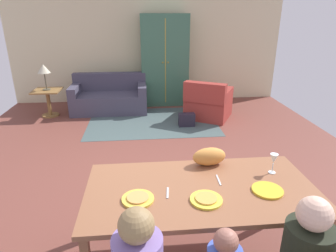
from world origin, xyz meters
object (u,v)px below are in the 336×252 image
plate_near_woman (267,190)px  side_table (48,99)px  dining_table (201,195)px  armchair (208,103)px  table_lamp (44,70)px  cat (209,157)px  wine_glass (274,160)px  armoire (164,61)px  plate_near_child (206,200)px  couch (110,98)px  handbag (187,120)px  plate_near_man (138,199)px

plate_near_woman → side_table: (-2.98, 4.35, -0.39)m
dining_table → armchair: size_ratio=1.63×
side_table → table_lamp: table_lamp is taller
cat → wine_glass: bearing=-27.8°
dining_table → armoire: 4.99m
dining_table → side_table: 4.92m
armchair → cat: bearing=-103.0°
plate_near_child → couch: 4.86m
plate_near_woman → armoire: size_ratio=0.12×
plate_near_child → armchair: bearing=76.7°
wine_glass → side_table: 5.17m
handbag → wine_glass: bearing=-85.2°
plate_near_woman → handbag: plate_near_woman is taller
cat → couch: (-1.33, 4.13, -0.54)m
plate_near_woman → handbag: (-0.11, 3.45, -0.64)m
dining_table → plate_near_child: bearing=-90.0°
dining_table → couch: (-1.18, 4.51, -0.39)m
dining_table → armchair: (0.94, 3.81, -0.37)m
couch → handbag: size_ratio=5.19×
plate_near_man → armchair: (1.46, 3.93, -0.45)m
plate_near_woman → table_lamp: bearing=124.4°
side_table → handbag: 3.02m
armoire → side_table: bearing=-164.2°
dining_table → armchair: 3.94m
plate_near_child → plate_near_woman: (0.52, 0.08, 0.00)m
plate_near_woman → handbag: 3.51m
plate_near_woman → armoire: armoire is taller
armchair → table_lamp: 3.49m
plate_near_child → plate_near_woman: same height
wine_glass → armchair: (0.26, 3.63, -0.57)m
couch → cat: bearing=-72.2°
plate_near_child → wine_glass: wine_glass is taller
armoire → couch: bearing=-160.1°
plate_near_man → cat: bearing=36.9°
dining_table → side_table: (-2.46, 4.25, -0.32)m
wine_glass → couch: bearing=113.2°
plate_near_man → plate_near_child: same height
table_lamp → plate_near_child: bearing=-61.0°
couch → side_table: couch is taller
plate_near_man → handbag: bearing=74.9°
plate_near_child → plate_near_woman: size_ratio=1.00×
plate_near_man → wine_glass: bearing=14.0°
plate_near_woman → side_table: bearing=124.4°
dining_table → cat: 0.44m
cat → dining_table: bearing=-118.2°
wine_glass → table_lamp: size_ratio=0.34×
plate_near_woman → wine_glass: bearing=60.1°
wine_glass → armoire: size_ratio=0.09×
plate_near_woman → armoire: 5.10m
armoire → handbag: bearing=-79.5°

